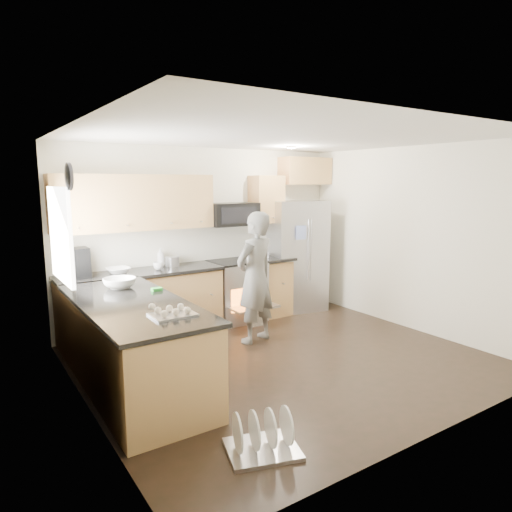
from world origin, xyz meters
TOP-DOWN VIEW (x-y plane):
  - ground at (0.00, 0.00)m, footprint 4.50×4.50m
  - room_shell at (-0.04, 0.02)m, footprint 4.54×4.04m
  - back_cabinet_run at (-0.59, 1.75)m, footprint 4.45×0.64m
  - peninsula at (-1.75, 0.25)m, footprint 0.96×2.36m
  - stove_range at (0.35, 1.69)m, footprint 0.76×0.97m
  - refrigerator at (1.50, 1.70)m, footprint 0.99×0.83m
  - person at (0.07, 0.75)m, footprint 0.72×0.56m
  - dish_rack at (-1.28, -1.40)m, footprint 0.66×0.59m

SIDE VIEW (x-z plane):
  - ground at x=0.00m, z-range 0.00..0.00m
  - dish_rack at x=-1.28m, z-range -0.08..0.27m
  - peninsula at x=-1.75m, z-range -0.06..0.98m
  - stove_range at x=0.35m, z-range -0.22..1.57m
  - person at x=0.07m, z-range 0.00..1.73m
  - refrigerator at x=1.50m, z-range 0.00..1.81m
  - back_cabinet_run at x=-0.59m, z-range -0.29..2.21m
  - room_shell at x=-0.04m, z-range 0.36..2.98m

